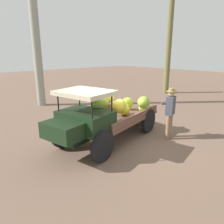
% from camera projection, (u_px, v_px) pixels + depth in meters
% --- Properties ---
extents(ground_plane, '(60.00, 60.00, 0.00)m').
position_uv_depth(ground_plane, '(114.00, 141.00, 7.33)').
color(ground_plane, brown).
extents(truck, '(4.64, 2.50, 1.89)m').
position_uv_depth(truck, '(104.00, 116.00, 6.98)').
color(truck, black).
rests_on(truck, ground).
extents(farmer, '(0.55, 0.50, 1.79)m').
position_uv_depth(farmer, '(170.00, 110.00, 7.33)').
color(farmer, '#8B6A4F').
rests_on(farmer, ground).
extents(wooden_crate, '(0.41, 0.52, 0.45)m').
position_uv_depth(wooden_crate, '(141.00, 118.00, 9.07)').
color(wooden_crate, olive).
rests_on(wooden_crate, ground).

